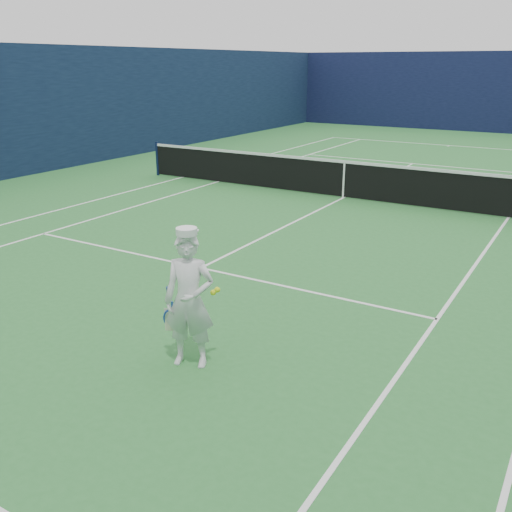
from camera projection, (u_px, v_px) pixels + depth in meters
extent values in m
plane|color=#2B7131|center=(343.00, 198.00, 15.23)|extent=(80.00, 80.00, 0.00)
cube|color=white|center=(449.00, 146.00, 24.87)|extent=(11.03, 0.06, 0.01)
cube|color=white|center=(181.00, 178.00, 17.90)|extent=(0.06, 23.83, 0.01)
cube|color=white|center=(216.00, 182.00, 17.23)|extent=(0.06, 23.77, 0.01)
cube|color=white|center=(508.00, 219.00, 13.22)|extent=(0.06, 23.77, 0.01)
cube|color=white|center=(413.00, 164.00, 20.42)|extent=(8.23, 0.06, 0.01)
cube|color=white|center=(201.00, 268.00, 10.03)|extent=(8.23, 0.06, 0.01)
cube|color=white|center=(343.00, 198.00, 15.22)|extent=(0.06, 12.80, 0.01)
cube|color=white|center=(449.00, 146.00, 24.75)|extent=(0.06, 0.30, 0.01)
cube|color=#0F1437|center=(482.00, 92.00, 29.19)|extent=(20.12, 0.12, 4.00)
cube|color=#101C3A|center=(74.00, 107.00, 19.46)|extent=(0.12, 36.12, 4.00)
cylinder|color=#141E4C|center=(157.00, 158.00, 18.17)|extent=(0.09, 0.09, 1.07)
cube|color=black|center=(344.00, 180.00, 15.06)|extent=(12.79, 0.02, 0.92)
cube|color=white|center=(345.00, 162.00, 14.91)|extent=(12.79, 0.04, 0.07)
cube|color=white|center=(344.00, 181.00, 15.07)|extent=(0.05, 0.03, 0.94)
imported|color=white|center=(189.00, 301.00, 6.60)|extent=(0.69, 0.57, 1.63)
cylinder|color=white|center=(187.00, 231.00, 6.33)|extent=(0.24, 0.24, 0.08)
cube|color=white|center=(190.00, 231.00, 6.46)|extent=(0.20, 0.16, 0.02)
cylinder|color=navy|center=(169.00, 295.00, 6.72)|extent=(0.06, 0.10, 0.22)
cube|color=#2144B7|center=(172.00, 307.00, 6.82)|extent=(0.03, 0.03, 0.14)
torus|color=#2144B7|center=(173.00, 320.00, 6.95)|extent=(0.31, 0.19, 0.29)
cube|color=beige|center=(173.00, 320.00, 6.95)|extent=(0.21, 0.08, 0.30)
sphere|color=yellow|center=(213.00, 293.00, 6.62)|extent=(0.07, 0.07, 0.07)
sphere|color=yellow|center=(217.00, 290.00, 6.62)|extent=(0.07, 0.07, 0.07)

